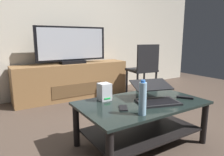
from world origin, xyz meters
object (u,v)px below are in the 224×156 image
Objects in this scene: water_bottle_near at (143,98)px; cell_phone at (123,108)px; tv_remote at (185,97)px; laptop at (155,95)px; router_box at (104,92)px; media_cabinet at (73,80)px; television at (72,46)px; coffee_table at (141,115)px; dining_chair at (144,67)px.

cell_phone is (-0.04, 0.20, -0.13)m from water_bottle_near.
laptop is at bearing 125.28° from tv_remote.
water_bottle_near is at bearing -83.19° from router_box.
media_cabinet is 1.61× the size of television.
media_cabinet is 2.17m from water_bottle_near.
television is at bearing 79.29° from router_box.
media_cabinet is at bearing 83.40° from water_bottle_near.
coffee_table is 1.96m from television.
laptop reaches higher than tv_remote.
media_cabinet is at bearing 63.85° from tv_remote.
dining_chair is 1.86× the size of laptop.
media_cabinet is 11.74× the size of router_box.
media_cabinet is at bearing 92.58° from laptop.
cell_phone is at bearing -167.01° from coffee_table.
water_bottle_near is (-0.25, -2.14, 0.27)m from media_cabinet.
coffee_table is at bearing 50.46° from water_bottle_near.
cell_phone is (-0.29, -1.95, 0.14)m from media_cabinet.
television is at bearing 88.83° from coffee_table.
cell_phone is at bearing -98.65° from television.
water_bottle_near is at bearing -131.05° from dining_chair.
laptop is at bearing -87.42° from media_cabinet.
router_box is 1.19× the size of cell_phone.
television is 2.10m from tv_remote.
media_cabinet is at bearing 150.57° from dining_chair.
water_bottle_near is at bearing -129.54° from coffee_table.
television is 2.16m from water_bottle_near.
dining_chair is at bearing 26.97° from tv_remote.
water_bottle_near is 0.67m from tv_remote.
coffee_table is at bearing 124.59° from tv_remote.
water_bottle_near is at bearing -96.60° from media_cabinet.
router_box is at bearing -143.39° from dining_chair.
tv_remote is at bearing 24.16° from cell_phone.
dining_chair is at bearing 75.20° from cell_phone.
coffee_table is 0.30m from cell_phone.
cell_phone is at bearing -98.56° from media_cabinet.
laptop reaches higher than coffee_table.
television is 1.96m from laptop.
tv_remote is (0.40, -2.01, -0.46)m from television.
cell_phone is (-0.26, -0.06, 0.14)m from coffee_table.
dining_chair is 5.55× the size of router_box.
television is at bearing 112.46° from cell_phone.
television is at bearing 92.61° from laptop.
coffee_table is 0.49m from tv_remote.
laptop is at bearing -87.39° from television.
laptop is at bearing -127.07° from dining_chair.
router_box is at bearing 123.86° from cell_phone.
tv_remote is at bearing -18.03° from coffee_table.
coffee_table is at bearing -131.35° from dining_chair.
dining_chair reaches higher than water_bottle_near.
router_box is at bearing 114.15° from tv_remote.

